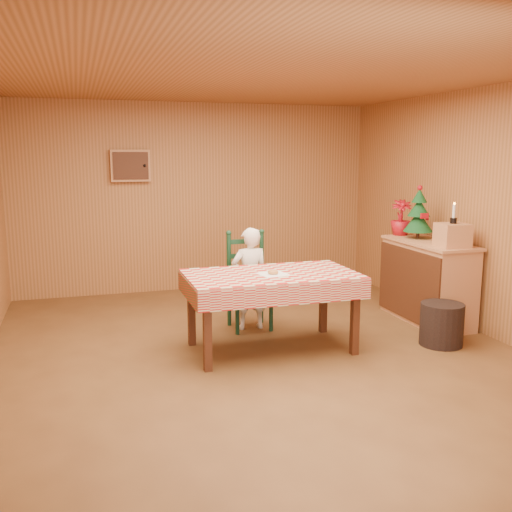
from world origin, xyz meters
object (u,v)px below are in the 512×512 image
Objects in this scene: crate at (452,235)px; dining_table at (271,282)px; seated_child at (250,279)px; ladder_chair at (248,283)px; christmas_tree at (419,214)px; storage_bin at (442,324)px; shelf_unit at (427,281)px.

dining_table is at bearing -179.95° from crate.
seated_child is 2.21m from crate.
crate is at bearing -21.12° from ladder_chair.
storage_bin is (-0.35, -1.03, -1.00)m from christmas_tree.
shelf_unit is (2.02, 0.40, -0.22)m from dining_table.
christmas_tree reaches higher than ladder_chair.
shelf_unit is 0.79m from christmas_tree.
ladder_chair is at bearing -90.00° from seated_child.
christmas_tree is at bearing 71.46° from storage_bin.
crate is at bearing 47.85° from storage_bin.
storage_bin is at bearing 146.63° from seated_child.
christmas_tree reaches higher than dining_table.
shelf_unit is at bearing 66.66° from storage_bin.
dining_table is 2.07m from crate.
dining_table is 2.08m from shelf_unit.
storage_bin is (1.69, -1.17, -0.29)m from ladder_chair.
crate reaches higher than seated_child.
dining_table is 1.79m from storage_bin.
ladder_chair is at bearing 169.22° from shelf_unit.
christmas_tree reaches higher than storage_bin.
seated_child is at bearing 170.79° from shelf_unit.
ladder_chair is 0.08m from seated_child.
christmas_tree is (2.03, 0.65, 0.52)m from dining_table.
christmas_tree is 1.44× the size of storage_bin.
dining_table is 0.74m from seated_child.
seated_child is at bearing 160.29° from crate.
christmas_tree is (2.03, -0.14, 0.71)m from ladder_chair.
christmas_tree is (-0.00, 0.65, 0.16)m from crate.
storage_bin is (-0.35, -0.38, -0.84)m from crate.
dining_table is 3.86× the size of storage_bin.
seated_child reaches higher than ladder_chair.
ladder_chair is 2.51× the size of storage_bin.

